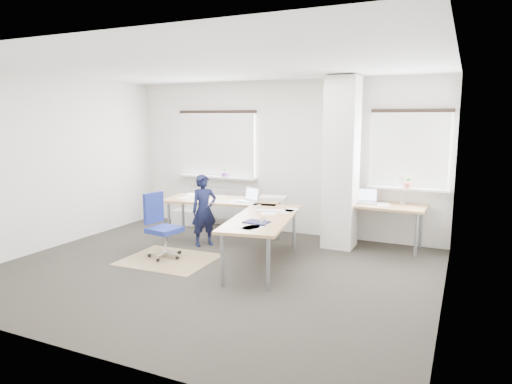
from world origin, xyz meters
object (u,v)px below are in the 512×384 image
at_px(desk_main, 244,209).
at_px(person, 204,210).
at_px(desk_side, 381,207).
at_px(task_chair, 163,239).

xyz_separation_m(desk_main, person, (-0.78, 0.06, -0.09)).
height_order(desk_side, task_chair, desk_side).
height_order(desk_main, desk_side, desk_side).
bearing_deg(desk_side, task_chair, -144.43).
relative_size(task_chair, person, 0.83).
distance_m(task_chair, person, 0.92).
height_order(desk_side, person, desk_side).
height_order(task_chair, person, person).
xyz_separation_m(task_chair, person, (0.24, 0.83, 0.32)).
xyz_separation_m(desk_main, task_chair, (-1.01, -0.77, -0.42)).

